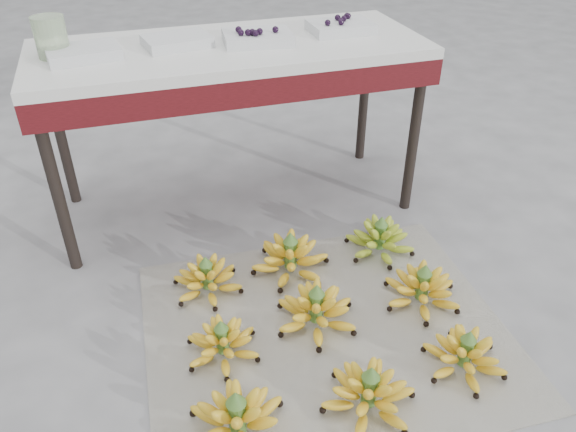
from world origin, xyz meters
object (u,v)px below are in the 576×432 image
object	(u,v)px
bunch_mid_center	(316,311)
bunch_back_right	(380,239)
tray_right	(257,37)
bunch_front_right	(465,355)
bunch_mid_left	(222,343)
bunch_front_left	(237,421)
newspaper_mat	(326,331)
tray_left	(177,41)
bunch_mid_right	(422,289)
bunch_back_left	(207,279)
tray_far_left	(83,53)
bunch_back_center	(290,258)
vendor_table	(231,65)
tray_far_right	(341,27)
bunch_front_center	(369,394)
glass_jar	(51,37)

from	to	relation	value
bunch_mid_center	bunch_back_right	world-z (taller)	bunch_mid_center
tray_right	bunch_mid_center	bearing A→B (deg)	-92.38
bunch_front_right	bunch_mid_left	size ratio (longest dim) A/B	0.88
bunch_front_left	bunch_back_right	size ratio (longest dim) A/B	1.04
newspaper_mat	bunch_front_right	xyz separation A→B (m)	(0.37, -0.29, 0.06)
bunch_mid_left	bunch_back_right	xyz separation A→B (m)	(0.75, 0.37, 0.01)
bunch_back_right	tray_left	xyz separation A→B (m)	(-0.68, 0.58, 0.72)
bunch_mid_left	tray_right	xyz separation A→B (m)	(0.38, 0.89, 0.73)
bunch_mid_center	tray_left	bearing A→B (deg)	102.44
bunch_mid_right	bunch_mid_left	bearing A→B (deg)	-161.97
bunch_mid_right	bunch_back_left	bearing A→B (deg)	173.46
tray_far_left	newspaper_mat	bearing A→B (deg)	-53.88
bunch_mid_right	tray_left	distance (m)	1.36
bunch_mid_right	bunch_back_center	xyz separation A→B (m)	(-0.41, 0.32, 0.00)
tray_far_left	bunch_back_right	bearing A→B (deg)	-27.41
bunch_back_center	tray_far_left	distance (m)	1.11
vendor_table	tray_far_right	distance (m)	0.50
bunch_mid_left	tray_right	bearing A→B (deg)	46.96
bunch_front_left	vendor_table	xyz separation A→B (m)	(0.30, 1.24, 0.61)
newspaper_mat	bunch_mid_right	xyz separation A→B (m)	(0.39, 0.04, 0.06)
bunch_front_right	vendor_table	world-z (taller)	vendor_table
newspaper_mat	bunch_back_left	xyz separation A→B (m)	(-0.36, 0.34, 0.06)
tray_far_left	tray_far_right	xyz separation A→B (m)	(1.05, 0.03, 0.00)
bunch_back_center	tray_right	xyz separation A→B (m)	(0.03, 0.54, 0.72)
bunch_front_right	tray_left	distance (m)	1.59
newspaper_mat	bunch_front_center	size ratio (longest dim) A/B	3.53
vendor_table	bunch_mid_center	bearing A→B (deg)	-85.18
bunch_back_center	vendor_table	distance (m)	0.83
bunch_front_right	tray_far_right	xyz separation A→B (m)	(0.03, 1.23, 0.73)
bunch_front_left	bunch_front_right	xyz separation A→B (m)	(0.76, 0.02, -0.01)
bunch_front_right	bunch_back_center	xyz separation A→B (m)	(-0.39, 0.65, 0.01)
tray_far_right	glass_jar	size ratio (longest dim) A/B	1.76
bunch_mid_center	tray_far_right	size ratio (longest dim) A/B	1.22
bunch_front_center	tray_right	size ratio (longest dim) A/B	1.22
bunch_back_left	tray_right	bearing A→B (deg)	38.29
bunch_mid_left	bunch_mid_center	distance (m)	0.35
vendor_table	tray_far_left	xyz separation A→B (m)	(-0.56, -0.01, 0.11)
bunch_mid_left	tray_left	distance (m)	1.20
bunch_back_right	newspaper_mat	bearing A→B (deg)	-150.04
bunch_back_left	bunch_back_center	size ratio (longest dim) A/B	1.01
newspaper_mat	bunch_mid_left	distance (m)	0.37
bunch_front_center	bunch_mid_center	world-z (taller)	bunch_mid_center
bunch_front_left	bunch_front_center	size ratio (longest dim) A/B	1.02
bunch_mid_center	tray_far_right	bearing A→B (deg)	60.39
bunch_front_right	bunch_mid_left	bearing A→B (deg)	154.43
bunch_mid_left	bunch_mid_center	bearing A→B (deg)	-12.80
tray_left	tray_far_right	world-z (taller)	tray_far_right
bunch_mid_center	glass_jar	bearing A→B (deg)	124.40
bunch_front_right	bunch_mid_right	xyz separation A→B (m)	(0.02, 0.33, 0.00)
newspaper_mat	bunch_mid_center	size ratio (longest dim) A/B	3.90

